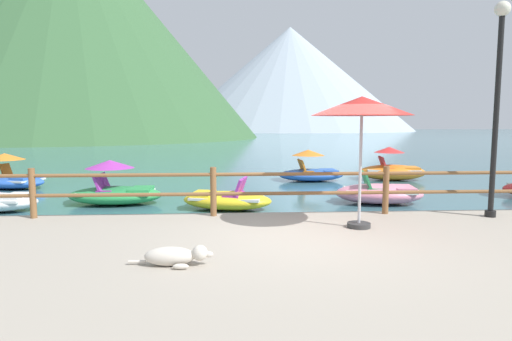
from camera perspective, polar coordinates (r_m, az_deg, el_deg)
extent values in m
plane|color=#3D6B75|center=(46.84, -1.70, 3.58)|extent=(200.00, 200.00, 0.00)
cube|color=#A39989|center=(5.17, 12.74, -16.60)|extent=(28.00, 8.00, 0.40)
cylinder|color=brown|center=(9.22, -27.27, -2.67)|extent=(0.12, 0.12, 0.95)
cylinder|color=brown|center=(8.43, -5.62, -2.77)|extent=(0.12, 0.12, 0.95)
cylinder|color=brown|center=(8.97, 16.67, -2.47)|extent=(0.12, 0.12, 0.95)
cylinder|color=brown|center=(8.49, 5.90, -0.45)|extent=(23.80, 0.07, 0.07)
cylinder|color=brown|center=(8.54, 5.87, -2.98)|extent=(23.80, 0.07, 0.07)
cylinder|color=black|center=(9.36, 28.97, 5.97)|extent=(0.10, 0.10, 3.75)
sphere|color=silver|center=(9.59, 29.64, 17.96)|extent=(0.28, 0.28, 0.28)
cylinder|color=black|center=(9.52, 28.39, -5.00)|extent=(0.20, 0.20, 0.12)
cylinder|color=#B2B2B7|center=(7.60, 13.53, 0.08)|extent=(0.05, 0.05, 2.00)
cone|color=red|center=(7.56, 13.74, 8.25)|extent=(1.70, 1.70, 0.32)
cylinder|color=#333333|center=(7.75, 13.34, -6.99)|extent=(0.40, 0.40, 0.08)
ellipsoid|color=beige|center=(5.69, -11.27, -10.98)|extent=(0.65, 0.28, 0.24)
sphere|color=beige|center=(5.63, -7.39, -10.68)|extent=(0.20, 0.20, 0.20)
ellipsoid|color=beige|center=(5.63, -6.26, -10.89)|extent=(0.12, 0.08, 0.08)
cylinder|color=beige|center=(5.84, -15.33, -11.47)|extent=(0.22, 0.05, 0.04)
ellipsoid|color=beige|center=(5.54, -9.86, -12.30)|extent=(0.20, 0.08, 0.07)
ellipsoid|color=beige|center=(5.84, -9.41, -11.31)|extent=(0.20, 0.08, 0.07)
cube|color=white|center=(12.36, -29.02, -3.02)|extent=(0.58, 0.86, 0.12)
ellipsoid|color=blue|center=(16.61, 7.26, -0.58)|extent=(2.50, 1.36, 0.46)
cube|color=silver|center=(16.60, 7.26, -0.30)|extent=(1.95, 1.11, 0.06)
cube|color=orange|center=(16.30, 6.82, -0.17)|extent=(0.41, 0.41, 0.08)
cube|color=orange|center=(16.24, 6.21, 0.60)|extent=(0.22, 0.41, 0.43)
cube|color=orange|center=(16.80, 6.46, 0.03)|extent=(0.41, 0.41, 0.08)
cube|color=orange|center=(16.75, 5.87, 0.77)|extent=(0.22, 0.41, 0.43)
cube|color=blue|center=(16.75, 9.53, -0.07)|extent=(0.57, 0.92, 0.12)
cone|color=orange|center=(16.50, 6.88, 2.35)|extent=(1.26, 1.26, 0.22)
ellipsoid|color=blue|center=(16.83, -29.65, -1.29)|extent=(2.86, 2.06, 0.45)
cube|color=silver|center=(16.82, -29.66, -1.02)|extent=(2.25, 1.66, 0.06)
cube|color=orange|center=(17.14, -29.52, -0.66)|extent=(0.50, 0.50, 0.08)
cube|color=orange|center=(17.24, -29.99, 0.09)|extent=(0.32, 0.44, 0.43)
cube|color=blue|center=(16.33, -27.89, -0.91)|extent=(0.83, 1.06, 0.12)
cone|color=orange|center=(16.84, -30.12, 1.60)|extent=(1.60, 1.60, 0.22)
ellipsoid|color=yellow|center=(11.11, -3.81, -3.94)|extent=(2.49, 1.63, 0.46)
cube|color=silver|center=(11.10, -3.81, -3.53)|extent=(1.95, 1.32, 0.06)
cube|color=purple|center=(11.27, -2.69, -3.02)|extent=(0.48, 0.48, 0.08)
cube|color=purple|center=(11.20, -1.80, -1.93)|extent=(0.29, 0.44, 0.43)
cube|color=purple|center=(10.83, -3.22, -3.40)|extent=(0.48, 0.48, 0.08)
cube|color=purple|center=(10.76, -2.29, -2.27)|extent=(0.29, 0.44, 0.43)
cube|color=yellow|center=(11.25, -6.94, -3.12)|extent=(0.67, 0.89, 0.12)
ellipsoid|color=orange|center=(17.50, 17.41, -0.24)|extent=(2.68, 1.57, 0.60)
cube|color=silver|center=(17.49, 17.42, 0.10)|extent=(2.09, 1.27, 0.06)
cube|color=red|center=(17.21, 16.98, 0.26)|extent=(0.46, 0.46, 0.08)
cube|color=red|center=(17.15, 16.41, 0.99)|extent=(0.27, 0.43, 0.43)
cube|color=red|center=(17.68, 16.67, 0.42)|extent=(0.46, 0.46, 0.08)
cube|color=red|center=(17.62, 16.12, 1.14)|extent=(0.27, 0.43, 0.43)
cube|color=orange|center=(17.64, 19.63, 0.27)|extent=(0.68, 0.91, 0.12)
cone|color=red|center=(17.40, 17.10, 2.63)|extent=(1.30, 1.30, 0.22)
ellipsoid|color=green|center=(12.41, -17.94, -3.12)|extent=(2.52, 1.38, 0.48)
cube|color=silver|center=(12.39, -17.95, -2.74)|extent=(1.97, 1.13, 0.06)
cube|color=purple|center=(12.18, -19.15, -2.60)|extent=(0.40, 0.40, 0.08)
cube|color=purple|center=(12.20, -19.99, -1.57)|extent=(0.21, 0.40, 0.43)
cube|color=purple|center=(12.69, -18.46, -2.23)|extent=(0.40, 0.40, 0.08)
cube|color=purple|center=(12.71, -19.28, -1.24)|extent=(0.21, 0.40, 0.43)
cube|color=green|center=(12.22, -14.84, -2.48)|extent=(0.56, 0.95, 0.12)
cone|color=purple|center=(12.33, -18.63, 0.80)|extent=(1.29, 1.29, 0.22)
ellipsoid|color=pink|center=(12.36, 15.84, -2.95)|extent=(2.53, 1.71, 0.54)
cube|color=silver|center=(12.34, 15.86, -2.52)|extent=(1.99, 1.39, 0.06)
cube|color=#339956|center=(12.04, 15.26, -2.38)|extent=(0.46, 0.46, 0.08)
cube|color=#339956|center=(11.98, 14.44, -1.33)|extent=(0.27, 0.43, 0.43)
cube|color=#339956|center=(12.57, 14.86, -2.01)|extent=(0.46, 0.46, 0.08)
cube|color=#339956|center=(12.51, 14.08, -1.01)|extent=(0.27, 0.43, 0.43)
cube|color=pink|center=(12.46, 18.79, -2.25)|extent=(0.66, 1.01, 0.12)
cone|color=#386038|center=(71.75, -23.11, 17.14)|extent=(54.20, 54.20, 32.64)
cone|color=#386038|center=(73.88, -13.15, 12.01)|extent=(29.81, 29.81, 19.58)
cone|color=#9EADBC|center=(125.30, 4.45, 11.84)|extent=(68.11, 68.11, 28.79)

